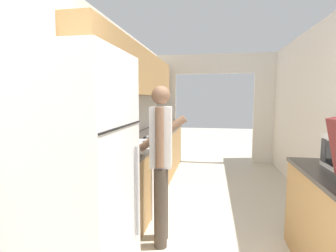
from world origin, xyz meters
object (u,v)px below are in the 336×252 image
Objects in this scene: refrigerator at (75,181)px; range_oven at (136,175)px; person at (161,161)px; knife at (146,137)px.

refrigerator is 1.77× the size of range_oven.
range_oven is at bearing 26.26° from person.
refrigerator reaches higher than person.
refrigerator is 2.22m from knife.
person is at bearing 62.19° from refrigerator.
range_oven is 1.06m from person.
refrigerator is 1.12× the size of person.
knife is (-0.05, 2.22, -0.01)m from refrigerator.
person is (0.51, -0.83, 0.42)m from range_oven.
refrigerator is at bearing 146.91° from person.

